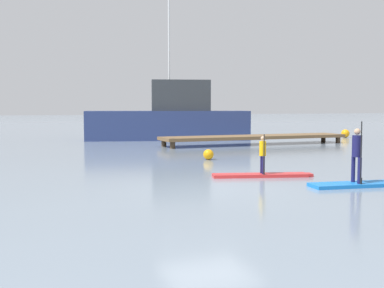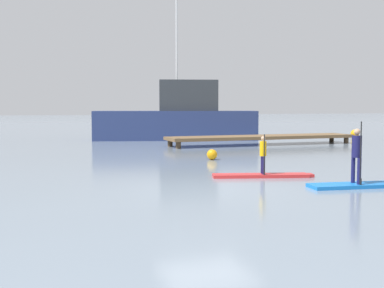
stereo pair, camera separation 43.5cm
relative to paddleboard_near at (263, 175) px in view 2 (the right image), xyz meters
The scene contains 9 objects.
ground_plane 2.64m from the paddleboard_near, 153.72° to the right, with size 240.00×240.00×0.00m, color gray.
paddleboard_near is the anchor object (origin of this frame).
paddler_child_solo 0.72m from the paddleboard_near, 102.59° to the right, with size 0.26×0.40×1.25m.
paddleboard_far 3.18m from the paddleboard_near, 55.86° to the right, with size 3.31×1.16×0.10m.
paddler_adult 3.12m from the paddleboard_near, 60.29° to the right, with size 0.30×0.48×1.71m.
fishing_boat_white_large 17.68m from the paddleboard_near, 80.19° to the left, with size 10.98×5.24×11.39m.
floating_dock 13.18m from the paddleboard_near, 61.88° to the left, with size 11.31×2.04×0.54m.
mooring_buoy_near 21.59m from the paddleboard_near, 44.14° to the left, with size 0.59×0.59×0.59m, color orange.
mooring_buoy_mid 5.21m from the paddleboard_near, 85.35° to the left, with size 0.44×0.44×0.44m, color orange.
Camera 2 is at (-4.94, -12.30, 2.20)m, focal length 45.59 mm.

